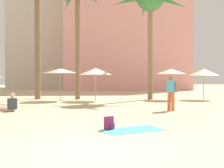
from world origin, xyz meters
The scene contains 12 objects.
ground centered at (0.00, 0.00, 0.00)m, with size 120.00×120.00×0.00m, color beige.
hotel_pink centered at (5.01, 33.49, 7.53)m, with size 16.58×9.47×15.06m, color pink.
hotel_tower_gray centered at (-5.11, 39.64, 13.84)m, with size 13.43×10.99×27.69m, color beige.
palm_tree_left centered at (4.51, 14.60, 7.28)m, with size 5.70×5.59×8.73m.
cafe_umbrella_1 centered at (5.99, 14.19, 2.11)m, with size 2.24×2.24×2.31m.
cafe_umbrella_2 centered at (0.37, 13.76, 2.09)m, with size 2.35×2.35×2.34m.
cafe_umbrella_3 centered at (8.50, 14.19, 2.05)m, with size 2.23×2.23×2.30m.
cafe_umbrella_4 centered at (-2.16, 13.97, 2.15)m, with size 2.45×2.45×2.33m.
beach_towel centered at (1.24, 2.42, 0.01)m, with size 1.91×1.00×0.01m, color #4CC6D6.
backpack centered at (0.53, 2.51, 0.20)m, with size 0.35×0.35×0.42m.
person_mid_center centered at (3.96, 7.40, 0.96)m, with size 0.54×0.44×1.75m.
person_near_right centered at (-3.91, 7.65, 0.31)m, with size 0.97×0.90×0.91m.
Camera 1 is at (-0.10, -6.24, 1.64)m, focal length 45.01 mm.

